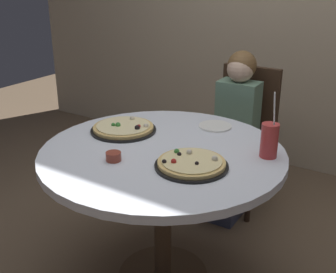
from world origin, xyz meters
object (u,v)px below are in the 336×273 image
object	(u,v)px
chair_wooden	(243,129)
diner_child	(232,145)
pizza_veggie	(124,128)
plate_small	(215,126)
dining_table	(163,168)
pizza_cheese	(191,164)
soda_cup	(269,140)
sauce_bowl	(114,156)

from	to	relation	value
chair_wooden	diner_child	bearing A→B (deg)	-88.94
pizza_veggie	plate_small	xyz separation A→B (m)	(0.38, 0.32, -0.01)
dining_table	plate_small	bearing A→B (deg)	79.72
pizza_veggie	pizza_cheese	world-z (taller)	same
chair_wooden	pizza_cheese	xyz separation A→B (m)	(0.21, -1.10, 0.24)
chair_wooden	pizza_cheese	size ratio (longest dim) A/B	2.92
dining_table	soda_cup	size ratio (longest dim) A/B	3.83
pizza_veggie	soda_cup	distance (m)	0.77
diner_child	sauce_bowl	world-z (taller)	diner_child
diner_child	soda_cup	xyz separation A→B (m)	(0.45, -0.63, 0.35)
plate_small	dining_table	bearing A→B (deg)	-100.28
chair_wooden	sauce_bowl	size ratio (longest dim) A/B	13.57
soda_cup	plate_small	bearing A→B (deg)	150.09
dining_table	pizza_veggie	world-z (taller)	pizza_veggie
soda_cup	sauce_bowl	bearing A→B (deg)	-143.99
pizza_veggie	dining_table	bearing A→B (deg)	-17.12
dining_table	pizza_veggie	bearing A→B (deg)	162.88
dining_table	chair_wooden	world-z (taller)	chair_wooden
chair_wooden	pizza_cheese	world-z (taller)	chair_wooden
pizza_cheese	soda_cup	xyz separation A→B (m)	(0.24, 0.29, 0.06)
dining_table	pizza_cheese	size ratio (longest dim) A/B	3.63
pizza_cheese	plate_small	xyz separation A→B (m)	(-0.14, 0.50, -0.01)
chair_wooden	plate_small	world-z (taller)	chair_wooden
soda_cup	plate_small	distance (m)	0.45
pizza_cheese	sauce_bowl	xyz separation A→B (m)	(-0.33, -0.13, 0.00)
dining_table	plate_small	size ratio (longest dim) A/B	6.55
pizza_cheese	soda_cup	world-z (taller)	soda_cup
dining_table	pizza_cheese	distance (m)	0.26
pizza_veggie	sauce_bowl	size ratio (longest dim) A/B	4.98
sauce_bowl	plate_small	size ratio (longest dim) A/B	0.39
pizza_cheese	plate_small	distance (m)	0.52
dining_table	pizza_veggie	distance (m)	0.34
pizza_veggie	sauce_bowl	world-z (taller)	pizza_veggie
chair_wooden	pizza_veggie	bearing A→B (deg)	-108.71
plate_small	diner_child	bearing A→B (deg)	100.18
pizza_cheese	sauce_bowl	world-z (taller)	pizza_cheese
sauce_bowl	plate_small	xyz separation A→B (m)	(0.19, 0.64, -0.02)
chair_wooden	diner_child	world-z (taller)	diner_child
dining_table	chair_wooden	size ratio (longest dim) A/B	1.24
diner_child	plate_small	world-z (taller)	diner_child
dining_table	soda_cup	xyz separation A→B (m)	(0.46, 0.19, 0.18)
diner_child	plate_small	xyz separation A→B (m)	(0.07, -0.41, 0.27)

